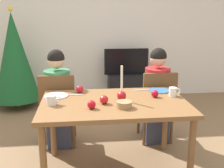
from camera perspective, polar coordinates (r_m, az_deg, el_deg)
back_wall at (r=5.11m, az=-2.98°, el=11.67°), size 6.40×0.10×2.60m
dining_table at (r=2.68m, az=0.47°, el=-5.31°), size 1.40×0.90×0.75m
chair_left at (r=3.30m, az=-11.05°, el=-4.48°), size 0.40×0.40×0.90m
chair_right at (r=3.40m, az=9.31°, el=-3.78°), size 0.40×0.40×0.90m
person_left_child at (r=3.31m, az=-11.05°, el=-3.35°), size 0.30×0.30×1.17m
person_right_child at (r=3.41m, az=9.21°, el=-2.69°), size 0.30×0.30×1.17m
tv_stand at (r=5.04m, az=2.91°, el=-0.62°), size 0.64×0.40×0.48m
tv at (r=4.94m, az=2.98°, el=4.65°), size 0.79×0.05×0.46m
christmas_tree at (r=4.79m, az=-19.47°, el=5.29°), size 0.74×0.74×1.66m
candle_centerpiece at (r=2.66m, az=1.99°, el=-1.95°), size 0.09×0.09×0.34m
plate_left at (r=2.85m, az=-11.47°, el=-2.42°), size 0.24×0.24×0.01m
plate_right at (r=3.03m, az=9.72°, el=-1.32°), size 0.23×0.23×0.01m
mug_left at (r=2.60m, az=-12.34°, el=-3.28°), size 0.13×0.09×0.09m
mug_right at (r=2.87m, az=12.51°, el=-1.57°), size 0.12×0.08×0.09m
fork_left at (r=2.86m, az=-7.89°, el=-2.25°), size 0.18×0.03×0.01m
fork_right at (r=3.02m, az=6.23°, el=-1.26°), size 0.18×0.04×0.01m
bowl_walnuts at (r=2.48m, az=2.54°, el=-4.25°), size 0.14×0.14×0.06m
apple_near_candle at (r=2.80m, az=8.85°, el=-1.99°), size 0.07×0.07×0.07m
apple_by_left_plate at (r=2.45m, az=-4.26°, el=-4.26°), size 0.08×0.08×0.08m
apple_by_right_mug at (r=2.57m, az=-1.68°, el=-3.23°), size 0.08×0.08×0.08m
apple_far_edge at (r=2.94m, az=-6.68°, el=-1.04°), size 0.08×0.08×0.08m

